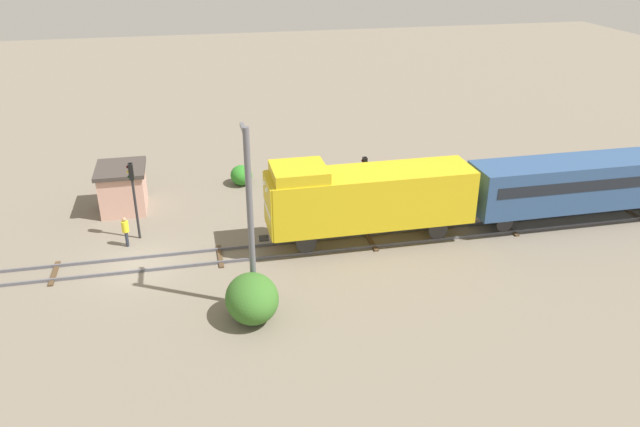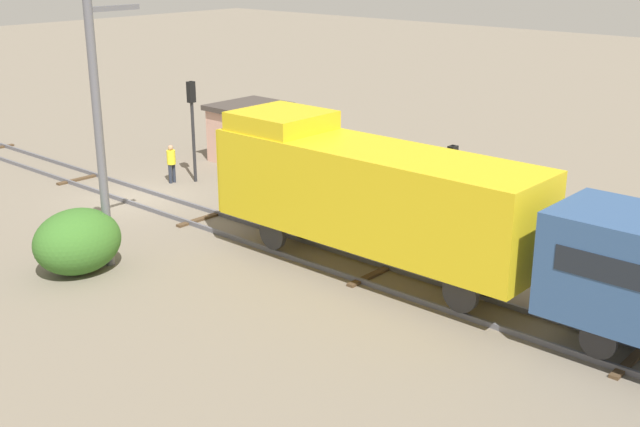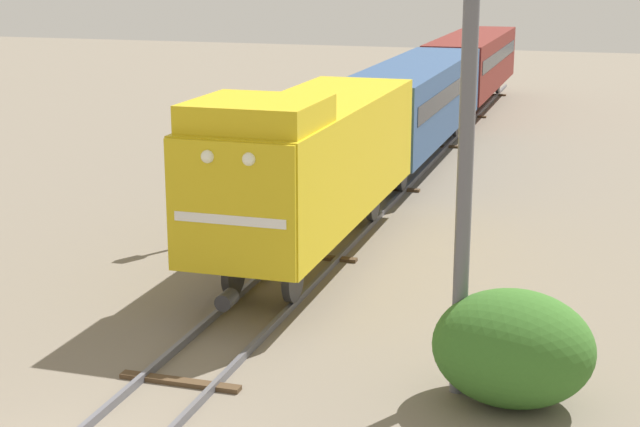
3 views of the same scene
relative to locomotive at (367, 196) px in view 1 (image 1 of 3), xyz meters
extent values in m
plane|color=#756B5B|center=(0.00, -12.10, -2.77)|extent=(148.92, 148.92, 0.00)
cube|color=#595960|center=(-0.72, -12.10, -2.69)|extent=(0.10, 99.28, 0.16)
cube|color=#595960|center=(0.72, -12.10, -2.69)|extent=(0.10, 99.28, 0.16)
cube|color=#4C3823|center=(0.00, -16.24, -2.73)|extent=(2.40, 0.24, 0.09)
cube|color=#4C3823|center=(0.00, -7.97, -2.73)|extent=(2.40, 0.24, 0.09)
cube|color=#4C3823|center=(0.00, 0.31, -2.73)|extent=(2.40, 0.24, 0.09)
cube|color=#4C3823|center=(0.00, 8.58, -2.73)|extent=(2.40, 0.24, 0.09)
cube|color=#4C3823|center=(0.00, 16.85, -2.73)|extent=(2.40, 0.24, 0.09)
cube|color=gold|center=(0.00, 0.24, -0.06)|extent=(2.90, 11.00, 2.90)
cube|color=gold|center=(0.00, -3.66, 1.69)|extent=(2.75, 2.80, 0.60)
cube|color=gold|center=(0.00, -5.31, -0.06)|extent=(2.84, 0.10, 2.84)
cube|color=white|center=(0.00, -5.35, -0.26)|extent=(2.46, 0.06, 0.20)
sphere|color=white|center=(-0.45, -5.36, 1.04)|extent=(0.28, 0.28, 0.28)
sphere|color=white|center=(0.45, -5.36, 1.04)|extent=(0.28, 0.28, 0.28)
cylinder|color=#262628|center=(0.00, -5.61, -1.91)|extent=(0.36, 0.50, 0.36)
cylinder|color=#262628|center=(-0.72, -3.46, -2.06)|extent=(0.18, 1.10, 1.10)
cylinder|color=#262628|center=(0.72, -3.46, -2.06)|extent=(0.18, 1.10, 1.10)
cylinder|color=#262628|center=(-0.72, 3.94, -2.06)|extent=(0.18, 1.10, 1.10)
cylinder|color=#262628|center=(0.72, 3.94, -2.06)|extent=(0.18, 1.10, 1.10)
cube|color=#2D4C7A|center=(0.00, 13.34, -0.30)|extent=(2.80, 14.00, 2.70)
cube|color=black|center=(0.00, 13.34, 0.05)|extent=(2.84, 12.88, 0.64)
cylinder|color=#262628|center=(-0.72, 7.94, -2.13)|extent=(0.16, 0.96, 0.96)
cylinder|color=#262628|center=(0.72, 7.94, -2.13)|extent=(0.16, 0.96, 0.96)
cylinder|color=#262628|center=(-3.20, -12.20, -0.55)|extent=(0.14, 0.14, 4.44)
cube|color=black|center=(-3.20, -12.20, 1.22)|extent=(0.32, 0.24, 0.90)
sphere|color=#390606|center=(-3.20, -12.34, 1.49)|extent=(0.16, 0.16, 0.16)
sphere|color=yellow|center=(-3.20, -12.34, 1.21)|extent=(0.16, 0.16, 0.16)
sphere|color=black|center=(-3.20, -12.34, 0.93)|extent=(0.16, 0.16, 0.16)
cylinder|color=#262628|center=(-3.40, 0.86, -0.92)|extent=(0.14, 0.14, 3.70)
cube|color=black|center=(-3.40, 0.86, 0.48)|extent=(0.32, 0.24, 0.90)
sphere|color=#390606|center=(-3.40, 0.72, 0.75)|extent=(0.16, 0.16, 0.16)
sphere|color=yellow|center=(-3.40, 0.72, 0.47)|extent=(0.16, 0.16, 0.16)
sphere|color=black|center=(-3.40, 0.72, 0.19)|extent=(0.16, 0.16, 0.16)
cylinder|color=#262B38|center=(-2.50, -12.81, -2.35)|extent=(0.15, 0.15, 0.85)
cylinder|color=#262B38|center=(-2.30, -12.81, -2.35)|extent=(0.15, 0.15, 0.85)
cylinder|color=yellow|center=(-2.40, -12.81, -1.61)|extent=(0.38, 0.38, 0.62)
sphere|color=tan|center=(-2.40, -12.81, -1.19)|extent=(0.23, 0.23, 0.23)
cylinder|color=#595960|center=(5.00, -6.73, 1.50)|extent=(0.28, 0.28, 8.55)
cube|color=#595960|center=(4.10, -6.73, 5.37)|extent=(1.80, 0.16, 0.16)
cube|color=#D19E8C|center=(-7.50, -13.23, -1.52)|extent=(3.20, 2.60, 2.50)
cube|color=#3F3833|center=(-7.50, -13.23, -0.15)|extent=(3.50, 2.90, 0.24)
cube|color=#2D2319|center=(-7.50, -14.55, -1.82)|extent=(0.80, 0.06, 1.90)
ellipsoid|color=#2D7F26|center=(-9.96, -5.79, -2.12)|extent=(1.78, 1.46, 1.30)
ellipsoid|color=#376A26|center=(6.00, -6.94, -1.73)|extent=(2.87, 2.35, 2.09)
camera|label=1|loc=(29.34, -9.00, 13.22)|focal=35.00mm
camera|label=2|loc=(18.67, 14.62, 7.20)|focal=45.00mm
camera|label=3|loc=(7.47, -23.35, 4.96)|focal=55.00mm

